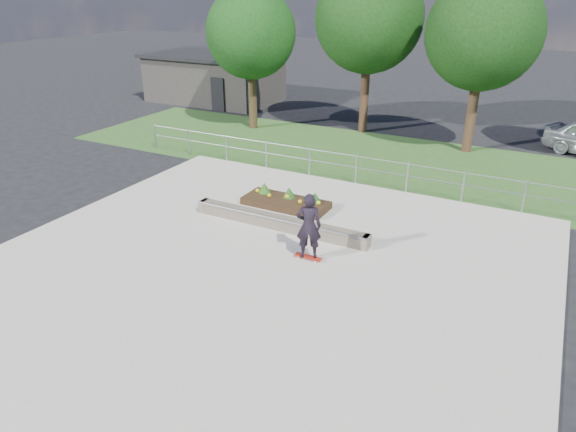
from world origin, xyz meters
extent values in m
plane|color=black|center=(0.00, 0.00, 0.00)|extent=(120.00, 120.00, 0.00)
cube|color=#2B4F1F|center=(0.00, 11.00, 0.01)|extent=(30.00, 8.00, 0.02)
cube|color=#ACA599|center=(0.00, 0.00, 0.03)|extent=(15.00, 15.00, 0.06)
cylinder|color=#9B9EA4|center=(-10.00, 7.50, 0.60)|extent=(0.06, 0.06, 1.20)
cylinder|color=gray|center=(-8.00, 7.50, 0.60)|extent=(0.06, 0.06, 1.20)
cylinder|color=gray|center=(-6.00, 7.50, 0.60)|extent=(0.06, 0.06, 1.20)
cylinder|color=gray|center=(-4.00, 7.50, 0.60)|extent=(0.06, 0.06, 1.20)
cylinder|color=gray|center=(-2.00, 7.50, 0.60)|extent=(0.06, 0.06, 1.20)
cylinder|color=#95989D|center=(0.00, 7.50, 0.60)|extent=(0.06, 0.06, 1.20)
cylinder|color=#969A9F|center=(2.00, 7.50, 0.60)|extent=(0.06, 0.06, 1.20)
cylinder|color=gray|center=(4.00, 7.50, 0.60)|extent=(0.06, 0.06, 1.20)
cylinder|color=gray|center=(6.00, 7.50, 0.60)|extent=(0.06, 0.06, 1.20)
cylinder|color=#9B9EA3|center=(0.00, 7.50, 1.15)|extent=(20.00, 0.04, 0.04)
cylinder|color=gray|center=(0.00, 7.50, 0.70)|extent=(20.00, 0.04, 0.04)
cube|color=#2B2826|center=(-14.00, 18.00, 1.40)|extent=(8.00, 5.00, 2.80)
cube|color=black|center=(-14.00, 18.00, 2.90)|extent=(8.40, 5.40, 0.20)
cube|color=black|center=(-12.00, 15.45, 1.00)|extent=(0.90, 0.10, 2.00)
cylinder|color=#2E2112|center=(-8.00, 13.00, 1.46)|extent=(0.44, 0.44, 2.93)
sphere|color=black|center=(-8.00, 13.00, 4.88)|extent=(4.55, 4.55, 4.55)
cylinder|color=#301C13|center=(-2.50, 15.00, 1.69)|extent=(0.44, 0.44, 3.38)
sphere|color=black|center=(-2.50, 15.00, 5.62)|extent=(5.25, 5.25, 5.25)
cylinder|color=#342015|center=(3.00, 14.00, 1.57)|extent=(0.44, 0.44, 3.15)
sphere|color=black|center=(3.00, 14.00, 5.25)|extent=(4.90, 4.90, 4.90)
cube|color=brown|center=(-0.69, 2.56, 0.26)|extent=(6.00, 0.40, 0.40)
cylinder|color=gray|center=(-0.69, 2.36, 0.46)|extent=(6.00, 0.06, 0.06)
cube|color=brown|center=(-3.59, 2.56, 0.26)|extent=(0.15, 0.42, 0.40)
cube|color=brown|center=(2.21, 2.56, 0.26)|extent=(0.15, 0.42, 0.40)
cube|color=black|center=(-1.33, 4.22, 0.18)|extent=(3.00, 1.20, 0.25)
sphere|color=yellow|center=(-2.53, 4.32, 0.39)|extent=(0.14, 0.14, 0.14)
sphere|color=yellow|center=(-1.93, 4.12, 0.39)|extent=(0.14, 0.14, 0.14)
sphere|color=yellow|center=(-1.33, 4.32, 0.39)|extent=(0.14, 0.14, 0.14)
sphere|color=gold|center=(-0.73, 4.12, 0.39)|extent=(0.14, 0.14, 0.14)
sphere|color=yellow|center=(-0.13, 4.32, 0.39)|extent=(0.14, 0.14, 0.14)
cone|color=#214E16|center=(-2.33, 4.47, 0.49)|extent=(0.44, 0.44, 0.36)
cone|color=#184112|center=(-1.33, 4.47, 0.49)|extent=(0.44, 0.44, 0.36)
cone|color=#144313|center=(-0.33, 4.47, 0.49)|extent=(0.44, 0.44, 0.36)
cylinder|color=silver|center=(0.74, 1.10, 0.09)|extent=(0.05, 0.03, 0.05)
cylinder|color=white|center=(0.74, 1.28, 0.09)|extent=(0.05, 0.03, 0.05)
cylinder|color=silver|center=(1.26, 1.10, 0.09)|extent=(0.05, 0.03, 0.05)
cylinder|color=white|center=(1.26, 1.28, 0.09)|extent=(0.05, 0.03, 0.05)
cylinder|color=#A1A1A6|center=(0.74, 1.19, 0.11)|extent=(0.02, 0.18, 0.02)
cylinder|color=gray|center=(1.26, 1.19, 0.11)|extent=(0.02, 0.18, 0.02)
cube|color=maroon|center=(1.00, 1.19, 0.13)|extent=(0.80, 0.21, 0.02)
imported|color=black|center=(1.00, 1.19, 1.09)|extent=(0.82, 0.69, 1.91)
camera|label=1|loc=(6.42, -10.27, 7.15)|focal=32.00mm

